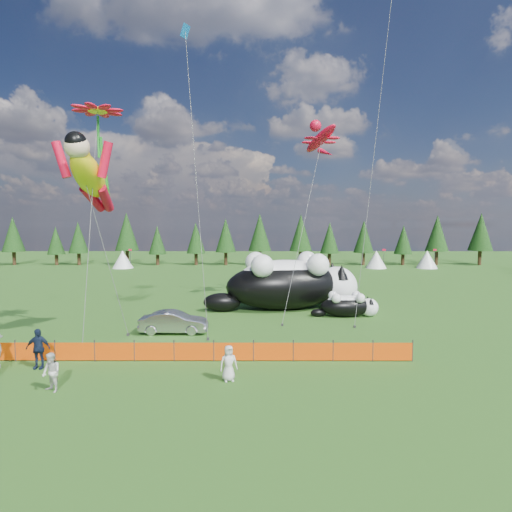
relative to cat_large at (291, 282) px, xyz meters
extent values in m
plane|color=#113309|center=(-5.97, -9.57, -2.19)|extent=(160.00, 160.00, 0.00)
cylinder|color=#262626|center=(-14.97, -12.57, -1.64)|extent=(0.06, 0.06, 1.10)
cylinder|color=#262626|center=(-12.97, -12.57, -1.64)|extent=(0.06, 0.06, 1.10)
cylinder|color=#262626|center=(-10.97, -12.57, -1.64)|extent=(0.06, 0.06, 1.10)
cylinder|color=#262626|center=(-8.97, -12.57, -1.64)|extent=(0.06, 0.06, 1.10)
cylinder|color=#262626|center=(-6.97, -12.57, -1.64)|extent=(0.06, 0.06, 1.10)
cylinder|color=#262626|center=(-4.97, -12.57, -1.64)|extent=(0.06, 0.06, 1.10)
cylinder|color=#262626|center=(-2.97, -12.57, -1.64)|extent=(0.06, 0.06, 1.10)
cylinder|color=#262626|center=(-0.97, -12.57, -1.64)|extent=(0.06, 0.06, 1.10)
cylinder|color=#262626|center=(1.03, -12.57, -1.64)|extent=(0.06, 0.06, 1.10)
cylinder|color=#262626|center=(3.03, -12.57, -1.64)|extent=(0.06, 0.06, 1.10)
cylinder|color=#262626|center=(5.03, -12.57, -1.64)|extent=(0.06, 0.06, 1.10)
cube|color=#DE4204|center=(-13.97, -12.57, -1.69)|extent=(2.00, 0.04, 0.90)
cube|color=#DE4204|center=(-11.97, -12.57, -1.69)|extent=(2.00, 0.04, 0.90)
cube|color=#DE4204|center=(-9.97, -12.57, -1.69)|extent=(2.00, 0.04, 0.90)
cube|color=#DE4204|center=(-7.97, -12.57, -1.69)|extent=(2.00, 0.04, 0.90)
cube|color=#DE4204|center=(-5.97, -12.57, -1.69)|extent=(2.00, 0.04, 0.90)
cube|color=#DE4204|center=(-3.97, -12.57, -1.69)|extent=(2.00, 0.04, 0.90)
cube|color=#DE4204|center=(-1.97, -12.57, -1.69)|extent=(2.00, 0.04, 0.90)
cube|color=#DE4204|center=(0.03, -12.57, -1.69)|extent=(2.00, 0.04, 0.90)
cube|color=#DE4204|center=(2.03, -12.57, -1.69)|extent=(2.00, 0.04, 0.90)
cube|color=#DE4204|center=(4.03, -12.57, -1.69)|extent=(2.00, 0.04, 0.90)
ellipsoid|color=black|center=(-0.54, -0.10, -0.28)|extent=(10.21, 6.13, 3.82)
ellipsoid|color=white|center=(-0.54, -0.10, 0.68)|extent=(7.68, 4.45, 2.34)
sphere|color=white|center=(3.84, 0.71, -0.49)|extent=(3.40, 3.40, 3.40)
sphere|color=#F45F69|center=(5.26, 0.97, -0.49)|extent=(0.48, 0.48, 0.48)
ellipsoid|color=black|center=(-5.56, -1.03, -1.45)|extent=(3.19, 2.00, 1.49)
cone|color=black|center=(4.03, -0.29, 0.87)|extent=(1.19, 1.19, 1.19)
cone|color=black|center=(3.66, 1.71, 0.87)|extent=(1.19, 1.19, 1.19)
sphere|color=white|center=(1.50, 1.68, 1.53)|extent=(1.78, 1.78, 1.78)
sphere|color=white|center=(2.00, -1.03, 1.53)|extent=(1.78, 1.78, 1.78)
sphere|color=white|center=(-2.88, 0.87, 1.53)|extent=(1.78, 1.78, 1.78)
sphere|color=white|center=(-2.38, -1.84, 1.53)|extent=(1.78, 1.78, 1.78)
ellipsoid|color=black|center=(3.85, -2.73, -1.43)|extent=(3.87, 1.91, 1.53)
ellipsoid|color=white|center=(3.85, -2.73, -1.04)|extent=(2.92, 1.37, 0.93)
sphere|color=white|center=(5.63, -2.68, -1.51)|extent=(1.36, 1.36, 1.36)
sphere|color=#F45F69|center=(6.20, -2.66, -1.51)|extent=(0.19, 0.19, 0.19)
ellipsoid|color=black|center=(1.81, -2.80, -1.89)|extent=(1.21, 0.63, 0.59)
cone|color=black|center=(5.64, -3.08, -0.97)|extent=(0.47, 0.47, 0.47)
cone|color=black|center=(5.61, -2.27, -0.97)|extent=(0.47, 0.47, 0.47)
sphere|color=white|center=(4.76, -2.15, -0.71)|extent=(0.71, 0.71, 0.71)
sphere|color=white|center=(4.80, -3.25, -0.71)|extent=(0.71, 0.71, 0.71)
sphere|color=white|center=(2.98, -2.21, -0.71)|extent=(0.71, 0.71, 0.71)
sphere|color=white|center=(3.02, -3.31, -0.71)|extent=(0.71, 0.71, 0.71)
imported|color=#ABAAAF|center=(-8.06, -7.32, -1.49)|extent=(4.27, 1.51, 1.40)
imported|color=beige|center=(-11.25, -16.26, -1.38)|extent=(0.92, 0.82, 1.63)
imported|color=#121B31|center=(-13.26, -13.57, -1.22)|extent=(1.16, 0.64, 1.94)
imported|color=beige|center=(-4.04, -15.08, -1.40)|extent=(0.88, 0.70, 1.59)
cylinder|color=#595959|center=(-11.48, -8.84, 2.69)|extent=(0.03, 0.03, 9.71)
cube|color=#262626|center=(-10.78, -8.00, -2.11)|extent=(0.15, 0.15, 0.16)
cylinder|color=#595959|center=(0.81, -1.35, 5.00)|extent=(0.03, 0.03, 16.78)
cube|color=#262626|center=(-1.07, -5.52, -2.11)|extent=(0.15, 0.15, 0.16)
cylinder|color=#595959|center=(-11.88, -10.46, 4.62)|extent=(0.03, 0.03, 13.88)
cube|color=#262626|center=(-11.72, -12.40, -2.11)|extent=(0.15, 0.15, 0.16)
cube|color=green|center=(-12.04, -8.51, 8.59)|extent=(0.21, 0.21, 4.73)
cylinder|color=#595959|center=(-6.59, -7.02, 7.61)|extent=(0.03, 0.03, 19.74)
cube|color=#262626|center=(-5.71, -8.90, -2.11)|extent=(0.15, 0.15, 0.16)
cylinder|color=#595959|center=(5.59, -3.40, 10.43)|extent=(0.03, 0.03, 25.76)
cube|color=#262626|center=(3.73, -6.03, -2.11)|extent=(0.15, 0.15, 0.16)
camera|label=1|loc=(-2.81, -32.18, 4.68)|focal=28.00mm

